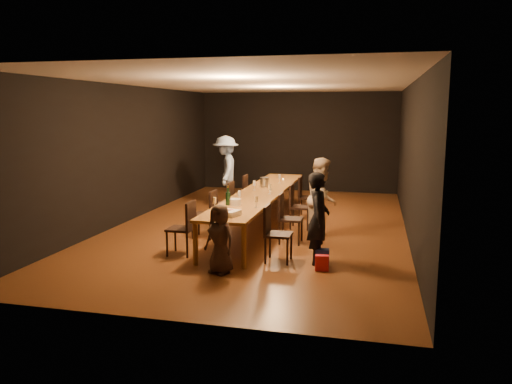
% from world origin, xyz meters
% --- Properties ---
extents(ground, '(10.00, 10.00, 0.00)m').
position_xyz_m(ground, '(0.00, 0.00, 0.00)').
color(ground, '#3F1C0F').
rests_on(ground, ground).
extents(room_shell, '(6.04, 10.04, 3.02)m').
position_xyz_m(room_shell, '(0.00, 0.00, 2.08)').
color(room_shell, black).
rests_on(room_shell, ground).
extents(table, '(0.90, 6.00, 0.75)m').
position_xyz_m(table, '(0.00, 0.00, 0.70)').
color(table, brown).
rests_on(table, ground).
extents(chair_right_0, '(0.42, 0.42, 0.93)m').
position_xyz_m(chair_right_0, '(0.85, -2.40, 0.47)').
color(chair_right_0, black).
rests_on(chair_right_0, ground).
extents(chair_right_1, '(0.42, 0.42, 0.93)m').
position_xyz_m(chair_right_1, '(0.85, -1.20, 0.47)').
color(chair_right_1, black).
rests_on(chair_right_1, ground).
extents(chair_right_2, '(0.42, 0.42, 0.93)m').
position_xyz_m(chair_right_2, '(0.85, 0.00, 0.47)').
color(chair_right_2, black).
rests_on(chair_right_2, ground).
extents(chair_right_3, '(0.42, 0.42, 0.93)m').
position_xyz_m(chair_right_3, '(0.85, 1.20, 0.47)').
color(chair_right_3, black).
rests_on(chair_right_3, ground).
extents(chair_left_0, '(0.42, 0.42, 0.93)m').
position_xyz_m(chair_left_0, '(-0.85, -2.40, 0.47)').
color(chair_left_0, black).
rests_on(chair_left_0, ground).
extents(chair_left_1, '(0.42, 0.42, 0.93)m').
position_xyz_m(chair_left_1, '(-0.85, -1.20, 0.47)').
color(chair_left_1, black).
rests_on(chair_left_1, ground).
extents(chair_left_2, '(0.42, 0.42, 0.93)m').
position_xyz_m(chair_left_2, '(-0.85, 0.00, 0.47)').
color(chair_left_2, black).
rests_on(chair_left_2, ground).
extents(chair_left_3, '(0.42, 0.42, 0.93)m').
position_xyz_m(chair_left_3, '(-0.85, 1.20, 0.47)').
color(chair_left_3, black).
rests_on(chair_left_3, ground).
extents(woman_birthday, '(0.38, 0.56, 1.48)m').
position_xyz_m(woman_birthday, '(1.49, -2.33, 0.74)').
color(woman_birthday, black).
rests_on(woman_birthday, ground).
extents(woman_tan, '(0.65, 0.80, 1.56)m').
position_xyz_m(woman_tan, '(1.36, -0.62, 0.78)').
color(woman_tan, beige).
rests_on(woman_tan, ground).
extents(man_blue, '(0.97, 1.30, 1.80)m').
position_xyz_m(man_blue, '(-1.49, 2.34, 0.90)').
color(man_blue, '#91B0E1').
rests_on(man_blue, ground).
extents(child, '(0.61, 0.51, 1.06)m').
position_xyz_m(child, '(0.10, -3.17, 0.53)').
color(child, '#392920').
rests_on(child, ground).
extents(gift_bag_red, '(0.22, 0.14, 0.24)m').
position_xyz_m(gift_bag_red, '(1.59, -2.71, 0.12)').
color(gift_bag_red, red).
rests_on(gift_bag_red, ground).
extents(gift_bag_blue, '(0.23, 0.16, 0.27)m').
position_xyz_m(gift_bag_blue, '(1.57, -2.46, 0.14)').
color(gift_bag_blue, '#2642A5').
rests_on(gift_bag_blue, ground).
extents(birthday_cake, '(0.45, 0.40, 0.09)m').
position_xyz_m(birthday_cake, '(0.01, -2.51, 0.79)').
color(birthday_cake, white).
rests_on(birthday_cake, table).
extents(plate_stack, '(0.24, 0.24, 0.12)m').
position_xyz_m(plate_stack, '(-0.10, -1.62, 0.81)').
color(plate_stack, white).
rests_on(plate_stack, table).
extents(champagne_bottle, '(0.11, 0.11, 0.36)m').
position_xyz_m(champagne_bottle, '(-0.24, -1.63, 0.93)').
color(champagne_bottle, black).
rests_on(champagne_bottle, table).
extents(ice_bucket, '(0.21, 0.21, 0.21)m').
position_xyz_m(ice_bucket, '(-0.08, 0.69, 0.86)').
color(ice_bucket, '#BCBDC1').
rests_on(ice_bucket, table).
extents(wineglass_0, '(0.06, 0.06, 0.21)m').
position_xyz_m(wineglass_0, '(-0.36, -2.03, 0.85)').
color(wineglass_0, beige).
rests_on(wineglass_0, table).
extents(wineglass_1, '(0.06, 0.06, 0.21)m').
position_xyz_m(wineglass_1, '(0.31, -1.73, 0.85)').
color(wineglass_1, beige).
rests_on(wineglass_1, table).
extents(wineglass_2, '(0.06, 0.06, 0.21)m').
position_xyz_m(wineglass_2, '(-0.13, -1.23, 0.85)').
color(wineglass_2, silver).
rests_on(wineglass_2, table).
extents(wineglass_3, '(0.06, 0.06, 0.21)m').
position_xyz_m(wineglass_3, '(0.24, -0.26, 0.85)').
color(wineglass_3, beige).
rests_on(wineglass_3, table).
extents(wineglass_4, '(0.06, 0.06, 0.21)m').
position_xyz_m(wineglass_4, '(-0.18, 0.15, 0.85)').
color(wineglass_4, silver).
rests_on(wineglass_4, table).
extents(wineglass_5, '(0.06, 0.06, 0.21)m').
position_xyz_m(wineglass_5, '(0.14, 1.35, 0.85)').
color(wineglass_5, silver).
rests_on(wineglass_5, table).
extents(tealight_near, '(0.05, 0.05, 0.03)m').
position_xyz_m(tealight_near, '(0.15, -2.27, 0.77)').
color(tealight_near, '#B2B7B2').
rests_on(tealight_near, table).
extents(tealight_mid, '(0.05, 0.05, 0.03)m').
position_xyz_m(tealight_mid, '(0.15, 0.26, 0.77)').
color(tealight_mid, '#B2B7B2').
rests_on(tealight_mid, table).
extents(tealight_far, '(0.05, 0.05, 0.03)m').
position_xyz_m(tealight_far, '(0.15, 1.78, 0.77)').
color(tealight_far, '#B2B7B2').
rests_on(tealight_far, table).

